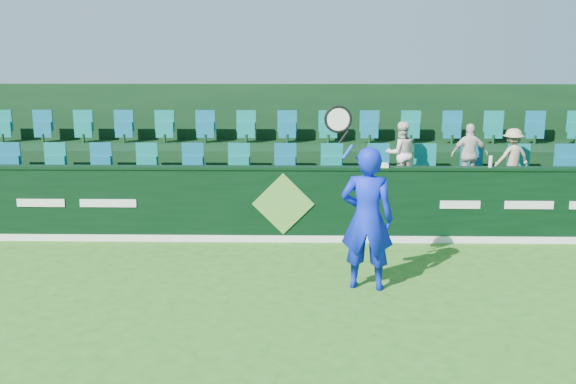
{
  "coord_description": "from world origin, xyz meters",
  "views": [
    {
      "loc": [
        0.3,
        -7.08,
        3.28
      ],
      "look_at": [
        0.11,
        2.8,
        1.15
      ],
      "focal_mm": 40.0,
      "sensor_mm": 36.0,
      "label": 1
    }
  ],
  "objects_px": {
    "spectator_middle": "(470,155)",
    "towel": "(377,165)",
    "spectator_right": "(512,157)",
    "drinks_bottle": "(491,161)",
    "tennis_player": "(367,218)",
    "spectator_left": "(401,154)"
  },
  "relations": [
    {
      "from": "tennis_player",
      "to": "spectator_middle",
      "type": "height_order",
      "value": "tennis_player"
    },
    {
      "from": "tennis_player",
      "to": "spectator_right",
      "type": "relative_size",
      "value": 2.44
    },
    {
      "from": "spectator_middle",
      "to": "drinks_bottle",
      "type": "bearing_deg",
      "value": 95.48
    },
    {
      "from": "spectator_middle",
      "to": "towel",
      "type": "height_order",
      "value": "spectator_middle"
    },
    {
      "from": "towel",
      "to": "drinks_bottle",
      "type": "distance_m",
      "value": 1.97
    },
    {
      "from": "towel",
      "to": "drinks_bottle",
      "type": "bearing_deg",
      "value": 0.0
    },
    {
      "from": "spectator_right",
      "to": "spectator_middle",
      "type": "bearing_deg",
      "value": -16.07
    },
    {
      "from": "spectator_right",
      "to": "towel",
      "type": "bearing_deg",
      "value": 6.34
    },
    {
      "from": "tennis_player",
      "to": "spectator_middle",
      "type": "distance_m",
      "value": 4.18
    },
    {
      "from": "towel",
      "to": "drinks_bottle",
      "type": "relative_size",
      "value": 1.86
    },
    {
      "from": "tennis_player",
      "to": "spectator_middle",
      "type": "bearing_deg",
      "value": 56.38
    },
    {
      "from": "tennis_player",
      "to": "towel",
      "type": "distance_m",
      "value": 2.41
    },
    {
      "from": "tennis_player",
      "to": "spectator_right",
      "type": "xyz_separation_m",
      "value": [
        3.12,
        3.47,
        0.32
      ]
    },
    {
      "from": "spectator_left",
      "to": "spectator_middle",
      "type": "distance_m",
      "value": 1.32
    },
    {
      "from": "spectator_middle",
      "to": "towel",
      "type": "distance_m",
      "value": 2.21
    },
    {
      "from": "spectator_left",
      "to": "towel",
      "type": "height_order",
      "value": "spectator_left"
    },
    {
      "from": "spectator_right",
      "to": "drinks_bottle",
      "type": "xyz_separation_m",
      "value": [
        -0.74,
        -1.12,
        0.1
      ]
    },
    {
      "from": "spectator_right",
      "to": "towel",
      "type": "distance_m",
      "value": 2.94
    },
    {
      "from": "spectator_right",
      "to": "drinks_bottle",
      "type": "relative_size",
      "value": 5.47
    },
    {
      "from": "tennis_player",
      "to": "spectator_left",
      "type": "relative_size",
      "value": 2.19
    },
    {
      "from": "tennis_player",
      "to": "towel",
      "type": "xyz_separation_m",
      "value": [
        0.41,
        2.35,
        0.35
      ]
    },
    {
      "from": "towel",
      "to": "spectator_left",
      "type": "bearing_deg",
      "value": 62.38
    }
  ]
}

